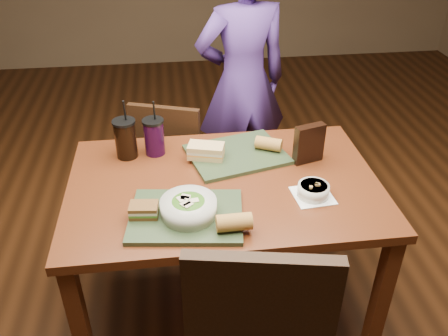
{
  "coord_description": "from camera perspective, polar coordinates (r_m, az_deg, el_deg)",
  "views": [
    {
      "loc": [
        -0.2,
        -1.62,
        1.88
      ],
      "look_at": [
        0.0,
        0.0,
        0.82
      ],
      "focal_mm": 38.0,
      "sensor_mm": 36.0,
      "label": 1
    }
  ],
  "objects": [
    {
      "name": "chair_far",
      "position": [
        2.65,
        -6.85,
        0.7
      ],
      "size": [
        0.47,
        0.48,
        0.86
      ],
      "color": "black",
      "rests_on": "ground"
    },
    {
      "name": "tray_far",
      "position": [
        2.16,
        1.54,
        1.64
      ],
      "size": [
        0.49,
        0.41,
        0.02
      ],
      "primitive_type": "cube",
      "rotation": [
        0.0,
        0.0,
        0.25
      ],
      "color": "#2A3921",
      "rests_on": "dining_table"
    },
    {
      "name": "baguette_far",
      "position": [
        2.17,
        5.39,
        2.92
      ],
      "size": [
        0.13,
        0.11,
        0.06
      ],
      "primitive_type": "cylinder",
      "rotation": [
        0.0,
        1.57,
        -0.45
      ],
      "color": "#AD7533",
      "rests_on": "tray_far"
    },
    {
      "name": "sandwich_near",
      "position": [
        1.79,
        -9.62,
        -5.01
      ],
      "size": [
        0.11,
        0.08,
        0.05
      ],
      "color": "#593819",
      "rests_on": "tray_near"
    },
    {
      "name": "salad_bowl",
      "position": [
        1.77,
        -4.29,
        -4.66
      ],
      "size": [
        0.21,
        0.21,
        0.07
      ],
      "color": "silver",
      "rests_on": "tray_near"
    },
    {
      "name": "sandwich_far",
      "position": [
        2.1,
        -2.18,
        2.06
      ],
      "size": [
        0.17,
        0.12,
        0.06
      ],
      "color": "tan",
      "rests_on": "tray_far"
    },
    {
      "name": "cup_cola",
      "position": [
        2.16,
        -11.75,
        3.51
      ],
      "size": [
        0.1,
        0.1,
        0.28
      ],
      "color": "black",
      "rests_on": "dining_table"
    },
    {
      "name": "cup_berry",
      "position": [
        2.16,
        -8.4,
        3.77
      ],
      "size": [
        0.1,
        0.1,
        0.26
      ],
      "color": "black",
      "rests_on": "dining_table"
    },
    {
      "name": "tray_near",
      "position": [
        1.79,
        -4.57,
        -5.77
      ],
      "size": [
        0.46,
        0.37,
        0.02
      ],
      "primitive_type": "cube",
      "rotation": [
        0.0,
        0.0,
        -0.13
      ],
      "color": "#2A3921",
      "rests_on": "dining_table"
    },
    {
      "name": "dining_table",
      "position": [
        2.04,
        -0.0,
        -3.79
      ],
      "size": [
        1.3,
        0.85,
        0.75
      ],
      "color": "#542510",
      "rests_on": "ground"
    },
    {
      "name": "soup_bowl",
      "position": [
        1.92,
        10.7,
        -2.64
      ],
      "size": [
        0.17,
        0.17,
        0.06
      ],
      "color": "white",
      "rests_on": "dining_table"
    },
    {
      "name": "chip_bag",
      "position": [
        2.11,
        10.18,
        2.89
      ],
      "size": [
        0.14,
        0.08,
        0.18
      ],
      "primitive_type": "cube",
      "rotation": [
        0.0,
        0.0,
        0.29
      ],
      "color": "black",
      "rests_on": "dining_table"
    },
    {
      "name": "ground",
      "position": [
        2.49,
        -0.0,
        -16.06
      ],
      "size": [
        6.0,
        6.0,
        0.0
      ],
      "primitive_type": "plane",
      "color": "#381C0B",
      "rests_on": "ground"
    },
    {
      "name": "baguette_near",
      "position": [
        1.7,
        1.22,
        -6.54
      ],
      "size": [
        0.13,
        0.07,
        0.06
      ],
      "primitive_type": "cylinder",
      "rotation": [
        0.0,
        1.57,
        0.02
      ],
      "color": "#AD7533",
      "rests_on": "tray_near"
    },
    {
      "name": "diner",
      "position": [
        2.86,
        2.21,
        10.21
      ],
      "size": [
        0.63,
        0.47,
        1.55
      ],
      "primitive_type": "imported",
      "rotation": [
        0.0,
        0.0,
        3.33
      ],
      "color": "#4A2B77",
      "rests_on": "ground"
    }
  ]
}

